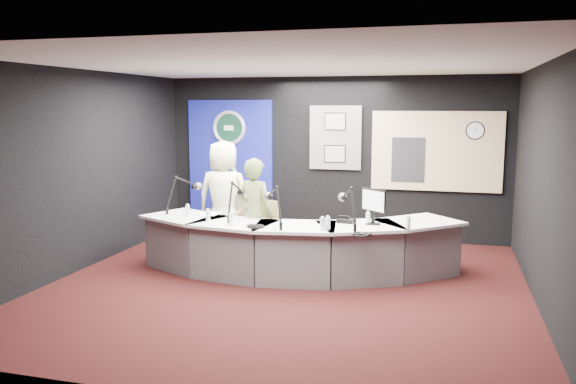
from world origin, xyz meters
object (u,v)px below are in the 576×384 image
(armchair_left, at_px, (224,219))
(armchair_right, at_px, (255,239))
(person_man, at_px, (224,197))
(person_woman, at_px, (255,214))
(broadcast_desk, at_px, (294,247))

(armchair_left, distance_m, armchair_right, 1.14)
(armchair_left, height_order, armchair_right, armchair_left)
(armchair_right, height_order, person_man, person_man)
(armchair_left, height_order, person_woman, person_woman)
(armchair_left, relative_size, person_woman, 0.65)
(broadcast_desk, distance_m, armchair_right, 0.61)
(person_man, bearing_deg, broadcast_desk, 143.72)
(armchair_right, xyz_separation_m, person_man, (-0.79, 0.82, 0.45))
(armchair_left, relative_size, armchair_right, 1.21)
(broadcast_desk, height_order, armchair_left, armchair_left)
(armchair_left, bearing_deg, person_man, 0.00)
(armchair_left, bearing_deg, broadcast_desk, -40.95)
(armchair_left, xyz_separation_m, person_man, (0.00, 0.00, 0.36))
(broadcast_desk, relative_size, armchair_right, 5.27)
(person_woman, bearing_deg, armchair_right, -0.00)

